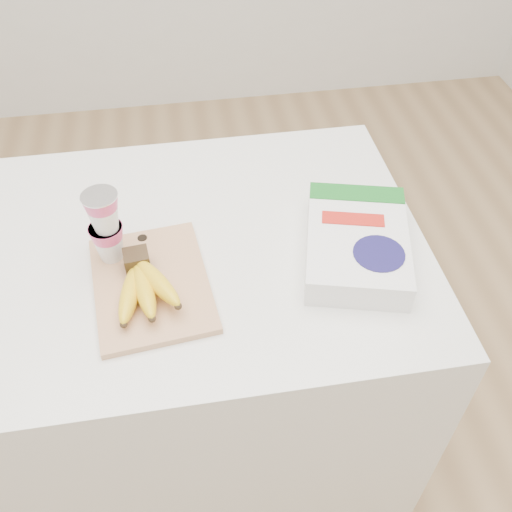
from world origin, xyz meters
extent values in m
plane|color=tan|center=(0.00, 0.00, 0.00)|extent=(4.00, 4.00, 0.00)
cube|color=white|center=(0.00, 0.00, 0.42)|extent=(1.12, 0.75, 0.84)
cube|color=tan|center=(-0.01, -0.11, 0.85)|extent=(0.25, 0.32, 0.01)
cube|color=#382816|center=(-0.03, -0.07, 0.88)|extent=(0.05, 0.05, 0.03)
ellipsoid|color=yellow|center=(-0.05, -0.14, 0.87)|extent=(0.06, 0.16, 0.05)
sphere|color=#382816|center=(-0.06, -0.22, 0.87)|extent=(0.01, 0.01, 0.01)
ellipsoid|color=yellow|center=(-0.02, -0.14, 0.88)|extent=(0.06, 0.16, 0.05)
sphere|color=#382816|center=(-0.01, -0.22, 0.88)|extent=(0.01, 0.01, 0.01)
ellipsoid|color=yellow|center=(0.00, -0.13, 0.89)|extent=(0.11, 0.16, 0.05)
sphere|color=#382816|center=(0.04, -0.20, 0.89)|extent=(0.01, 0.01, 0.01)
cylinder|color=silver|center=(-0.08, -0.03, 1.01)|extent=(0.07, 0.07, 0.00)
cube|color=white|center=(0.40, -0.08, 0.87)|extent=(0.27, 0.33, 0.06)
cube|color=#186C20|center=(0.43, 0.03, 0.91)|extent=(0.20, 0.10, 0.00)
cylinder|color=#18144C|center=(0.42, -0.15, 0.91)|extent=(0.12, 0.12, 0.00)
cube|color=red|center=(0.40, -0.05, 0.91)|extent=(0.13, 0.07, 0.00)
camera|label=1|loc=(0.07, -0.86, 1.67)|focal=40.00mm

